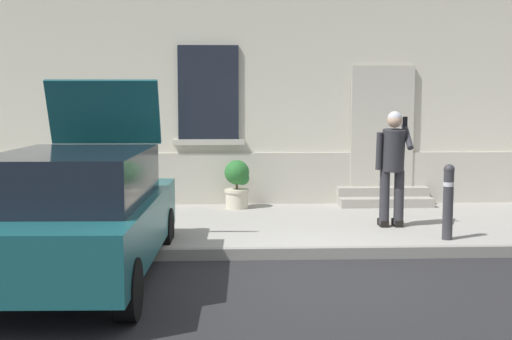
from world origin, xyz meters
TOP-DOWN VIEW (x-y plane):
  - ground_plane at (0.00, 0.00)m, footprint 80.00×80.00m
  - sidewalk at (0.00, 2.80)m, footprint 24.00×3.60m
  - curb_edge at (0.00, 0.94)m, footprint 24.00×0.12m
  - building_facade at (0.00, 5.29)m, footprint 24.00×1.52m
  - entrance_stoop at (2.06, 4.33)m, footprint 1.68×0.64m
  - hatchback_car_teal at (-2.49, 0.02)m, footprint 1.88×4.11m
  - bollard_near_person at (2.23, 1.35)m, footprint 0.15×0.15m
  - person_on_phone at (1.68, 2.26)m, footprint 0.51×0.47m
  - planter_charcoal at (-3.16, 3.93)m, footprint 0.44×0.44m
  - planter_cream at (-0.63, 4.10)m, footprint 0.44×0.44m

SIDE VIEW (x-z plane):
  - ground_plane at x=0.00m, z-range 0.00..0.00m
  - sidewalk at x=0.00m, z-range 0.00..0.15m
  - curb_edge at x=0.00m, z-range 0.00..0.15m
  - entrance_stoop at x=2.06m, z-range 0.12..0.44m
  - planter_charcoal at x=-3.16m, z-range 0.18..1.04m
  - planter_cream at x=-0.63m, z-range 0.18..1.04m
  - bollard_near_person at x=2.23m, z-range 0.19..1.24m
  - hatchback_car_teal at x=-2.49m, z-range -0.37..1.97m
  - person_on_phone at x=1.68m, z-range 0.28..2.03m
  - building_facade at x=0.00m, z-range -0.02..7.48m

